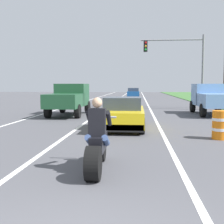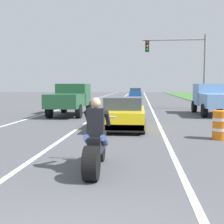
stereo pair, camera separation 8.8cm
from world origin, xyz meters
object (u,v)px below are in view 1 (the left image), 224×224
at_px(sports_car_yellow, 123,114).
at_px(construction_barrel_nearest, 220,125).
at_px(pickup_truck_right_shoulder_light_blue, 212,97).
at_px(distant_car_far_ahead, 133,93).
at_px(pickup_truck_left_lane_dark_green, 69,98).
at_px(motorcycle_with_rider, 97,145).
at_px(traffic_light_mast_near, 183,59).

xyz_separation_m(sports_car_yellow, construction_barrel_nearest, (3.52, -2.37, -0.13)).
height_order(pickup_truck_right_shoulder_light_blue, distant_car_far_ahead, pickup_truck_right_shoulder_light_blue).
bearing_deg(pickup_truck_right_shoulder_light_blue, sports_car_yellow, -129.39).
bearing_deg(construction_barrel_nearest, sports_car_yellow, 146.05).
relative_size(pickup_truck_left_lane_dark_green, distant_car_far_ahead, 1.20).
distance_m(motorcycle_with_rider, construction_barrel_nearest, 5.70).
distance_m(motorcycle_with_rider, distant_car_far_ahead, 38.13).
distance_m(pickup_truck_left_lane_dark_green, traffic_light_mast_near, 10.88).
bearing_deg(traffic_light_mast_near, pickup_truck_left_lane_dark_green, -139.40).
relative_size(pickup_truck_left_lane_dark_green, pickup_truck_right_shoulder_light_blue, 1.00).
bearing_deg(motorcycle_with_rider, distant_car_far_ahead, 89.72).
xyz_separation_m(motorcycle_with_rider, distant_car_far_ahead, (0.19, 38.12, 0.18)).
height_order(sports_car_yellow, distant_car_far_ahead, distant_car_far_ahead).
relative_size(motorcycle_with_rider, distant_car_far_ahead, 0.55).
bearing_deg(sports_car_yellow, pickup_truck_right_shoulder_light_blue, 50.61).
height_order(pickup_truck_left_lane_dark_green, traffic_light_mast_near, traffic_light_mast_near).
bearing_deg(pickup_truck_left_lane_dark_green, pickup_truck_right_shoulder_light_blue, 7.40).
distance_m(sports_car_yellow, construction_barrel_nearest, 4.25).
relative_size(pickup_truck_right_shoulder_light_blue, traffic_light_mast_near, 0.80).
xyz_separation_m(motorcycle_with_rider, pickup_truck_left_lane_dark_green, (-3.43, 12.01, 0.51)).
distance_m(pickup_truck_right_shoulder_light_blue, traffic_light_mast_near, 6.45).
height_order(motorcycle_with_rider, distant_car_far_ahead, motorcycle_with_rider).
height_order(traffic_light_mast_near, distant_car_far_ahead, traffic_light_mast_near).
height_order(pickup_truck_right_shoulder_light_blue, construction_barrel_nearest, pickup_truck_right_shoulder_light_blue).
distance_m(sports_car_yellow, pickup_truck_right_shoulder_light_blue, 8.44).
xyz_separation_m(pickup_truck_left_lane_dark_green, distant_car_far_ahead, (3.62, 26.11, -0.33)).
bearing_deg(sports_car_yellow, distant_car_far_ahead, 90.05).
xyz_separation_m(traffic_light_mast_near, construction_barrel_nearest, (-0.78, -14.54, -3.53)).
height_order(motorcycle_with_rider, construction_barrel_nearest, motorcycle_with_rider).
xyz_separation_m(motorcycle_with_rider, construction_barrel_nearest, (3.74, 4.29, -0.09)).
xyz_separation_m(pickup_truck_right_shoulder_light_blue, traffic_light_mast_near, (-1.04, 5.65, 2.93)).
relative_size(motorcycle_with_rider, pickup_truck_right_shoulder_light_blue, 0.46).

